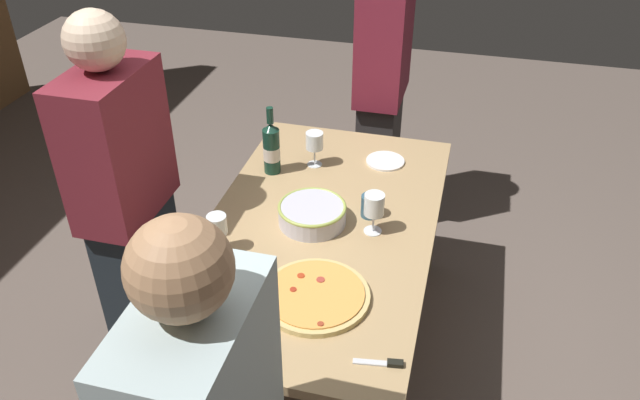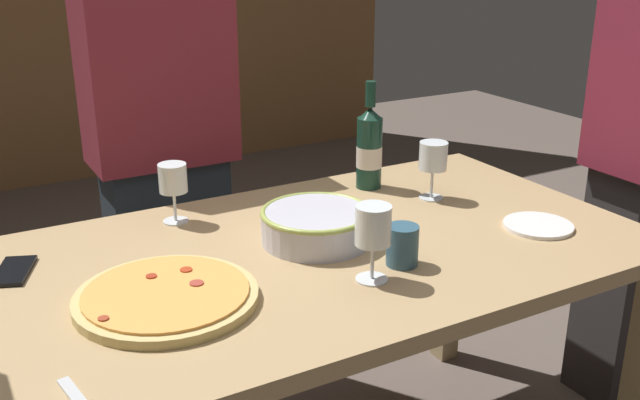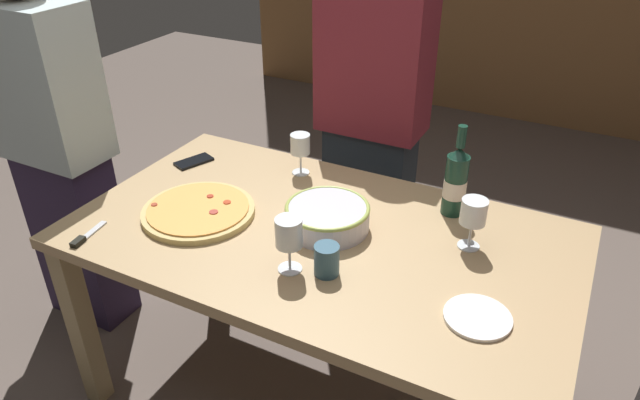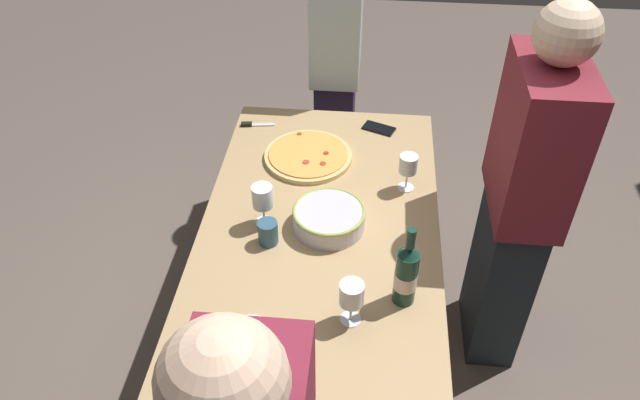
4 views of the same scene
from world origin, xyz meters
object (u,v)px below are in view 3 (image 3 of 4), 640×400
object	(u,v)px
serving_bowl	(327,216)
pizza_knife	(85,237)
pizza	(198,211)
wine_bottle	(456,181)
wine_glass_by_bottle	(300,145)
side_plate	(478,317)
cell_phone	(194,161)
wine_glass_near_pizza	(473,214)
person_guest_right	(57,151)
wine_glass_far_left	(289,235)
person_guest_left	(372,125)
cup_amber	(327,260)
dining_table	(320,256)

from	to	relation	value
serving_bowl	pizza_knife	distance (m)	0.77
pizza	wine_bottle	bearing A→B (deg)	28.00
wine_glass_by_bottle	side_plate	xyz separation A→B (m)	(0.80, -0.49, -0.11)
serving_bowl	cell_phone	world-z (taller)	serving_bowl
wine_glass_near_pizza	person_guest_right	distance (m)	1.60
serving_bowl	wine_bottle	xyz separation A→B (m)	(0.33, 0.28, 0.08)
wine_glass_by_bottle	wine_glass_far_left	xyz separation A→B (m)	(0.26, -0.54, 0.00)
wine_glass_by_bottle	pizza_knife	xyz separation A→B (m)	(-0.39, -0.70, -0.11)
wine_glass_near_pizza	side_plate	xyz separation A→B (m)	(0.11, -0.31, -0.11)
serving_bowl	person_guest_left	distance (m)	0.74
serving_bowl	wine_glass_near_pizza	size ratio (longest dim) A/B	1.65
pizza	cell_phone	bearing A→B (deg)	130.30
person_guest_right	cup_amber	bearing A→B (deg)	-8.22
wine_glass_far_left	wine_glass_near_pizza	bearing A→B (deg)	39.16
pizza	wine_bottle	xyz separation A→B (m)	(0.75, 0.40, 0.11)
wine_bottle	person_guest_left	size ratio (longest dim) A/B	0.20
wine_glass_near_pizza	cup_amber	distance (m)	0.46
serving_bowl	side_plate	size ratio (longest dim) A/B	1.54
wine_glass_far_left	pizza_knife	size ratio (longest dim) A/B	1.11
pizza_knife	person_guest_left	distance (m)	1.23
wine_glass_far_left	cup_amber	bearing A→B (deg)	17.55
wine_bottle	cup_amber	world-z (taller)	wine_bottle
wine_glass_near_pizza	wine_bottle	bearing A→B (deg)	121.16
side_plate	person_guest_left	size ratio (longest dim) A/B	0.11
pizza	wine_glass_by_bottle	xyz separation A→B (m)	(0.16, 0.42, 0.10)
wine_bottle	person_guest_right	distance (m)	1.52
cup_amber	wine_glass_far_left	bearing A→B (deg)	-162.45
pizza	wine_glass_by_bottle	world-z (taller)	wine_glass_by_bottle
wine_glass_far_left	cell_phone	xyz separation A→B (m)	(-0.68, 0.42, -0.11)
dining_table	wine_glass_far_left	distance (m)	0.30
serving_bowl	side_plate	bearing A→B (deg)	-20.72
wine_glass_near_pizza	cup_amber	size ratio (longest dim) A/B	1.75
dining_table	person_guest_right	xyz separation A→B (m)	(-1.14, -0.02, 0.14)
wine_glass_far_left	side_plate	world-z (taller)	wine_glass_far_left
wine_glass_near_pizza	wine_glass_by_bottle	distance (m)	0.72
cup_amber	wine_glass_by_bottle	bearing A→B (deg)	125.77
wine_bottle	side_plate	bearing A→B (deg)	-66.55
cup_amber	side_plate	world-z (taller)	cup_amber
pizza	cup_amber	world-z (taller)	cup_amber
wine_glass_near_pizza	cell_phone	distance (m)	1.11
wine_glass_by_bottle	person_guest_left	size ratio (longest dim) A/B	0.10
pizza_knife	person_guest_right	distance (m)	0.61
wine_glass_far_left	cell_phone	world-z (taller)	wine_glass_far_left
dining_table	pizza	xyz separation A→B (m)	(-0.41, -0.09, 0.11)
side_plate	wine_glass_near_pizza	bearing A→B (deg)	108.81
wine_bottle	person_guest_right	world-z (taller)	person_guest_right
serving_bowl	side_plate	distance (m)	0.58
serving_bowl	side_plate	world-z (taller)	serving_bowl
serving_bowl	wine_glass_far_left	bearing A→B (deg)	-89.59
wine_glass_by_bottle	pizza_knife	bearing A→B (deg)	-119.29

